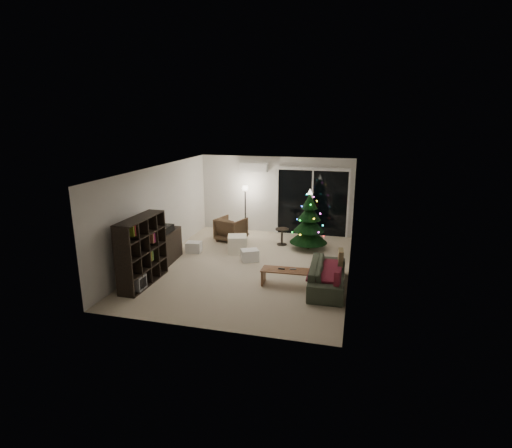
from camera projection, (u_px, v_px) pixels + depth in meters
The scene contains 18 objects.
room at pixel (279, 215), 11.33m from camera, with size 6.50×7.51×2.60m.
bookshelf at pixel (134, 250), 9.07m from camera, with size 0.40×1.57×1.57m, color black, non-canonical shape.
media_cabinet at pixel (164, 247), 10.48m from camera, with size 0.49×1.31×0.82m, color black.
stereo at pixel (163, 229), 10.35m from camera, with size 0.42×0.49×0.18m, color black.
armchair at pixel (231, 229), 12.33m from camera, with size 0.78×0.81×0.73m, color #473629.
ottoman at pixel (237, 244), 11.32m from camera, with size 0.53×0.53×0.47m, color #EBE4C3.
cardboard_box_a at pixel (194, 247), 11.31m from camera, with size 0.42×0.32×0.30m, color white.
cardboard_box_b at pixel (250, 255), 10.63m from camera, with size 0.45×0.33×0.31m, color white.
side_table at pixel (282, 237), 11.95m from camera, with size 0.40×0.40×0.50m, color black.
floor_lamp at pixel (245, 211), 12.86m from camera, with size 0.25×0.25×1.55m, color black.
sofa at pixel (327, 276), 8.95m from camera, with size 1.94×0.76×0.57m, color #343C2E.
sofa_throw at pixel (323, 270), 8.94m from camera, with size 0.60×1.40×0.05m, color #5B1623.
cushion_a at pixel (341, 257), 9.43m from camera, with size 0.11×0.37×0.37m, color #8B7750.
cushion_b at pixel (338, 278), 8.22m from camera, with size 0.11×0.37×0.37m, color #5B1623.
coffee_table at pixel (288, 278), 9.07m from camera, with size 1.20×0.42×0.38m, color brown, non-canonical shape.
remote_a at pixel (282, 269), 9.05m from camera, with size 0.15×0.05×0.02m, color black.
remote_b at pixel (293, 269), 9.04m from camera, with size 0.14×0.04×0.02m, color slate.
christmas_tree at pixel (309, 219), 11.42m from camera, with size 1.09×1.09×1.76m, color black.
Camera 1 is at (2.57, -9.32, 3.73)m, focal length 28.00 mm.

